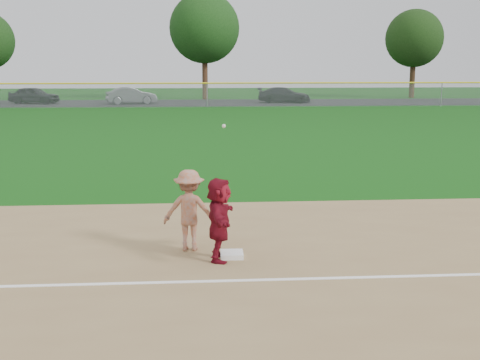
{
  "coord_description": "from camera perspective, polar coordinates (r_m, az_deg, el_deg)",
  "views": [
    {
      "loc": [
        -0.85,
        -10.37,
        3.62
      ],
      "look_at": [
        0.0,
        1.5,
        1.3
      ],
      "focal_mm": 45.0,
      "sensor_mm": 36.0,
      "label": 1
    }
  ],
  "objects": [
    {
      "name": "car_right",
      "position": [
        56.46,
        4.21,
        8.04
      ],
      "size": [
        5.15,
        2.77,
        1.42
      ],
      "primitive_type": "imported",
      "rotation": [
        0.0,
        0.0,
        1.4
      ],
      "color": "black",
      "rests_on": "parking_asphalt"
    },
    {
      "name": "first_base_play",
      "position": [
        11.71,
        -4.82,
        -2.86
      ],
      "size": [
        1.24,
        0.78,
        2.5
      ],
      "color": "gray",
      "rests_on": "infield_dirt"
    },
    {
      "name": "base_runner",
      "position": [
        11.08,
        -1.98,
        -3.74
      ],
      "size": [
        0.6,
        1.48,
        1.55
      ],
      "primitive_type": "imported",
      "rotation": [
        0.0,
        0.0,
        1.47
      ],
      "color": "maroon",
      "rests_on": "infield_dirt"
    },
    {
      "name": "car_mid",
      "position": [
        55.62,
        -10.28,
        7.88
      ],
      "size": [
        4.72,
        2.67,
        1.47
      ],
      "primitive_type": "imported",
      "rotation": [
        0.0,
        0.0,
        1.84
      ],
      "color": "#54575C",
      "rests_on": "parking_asphalt"
    },
    {
      "name": "car_left",
      "position": [
        58.01,
        -18.94,
        7.62
      ],
      "size": [
        4.77,
        2.79,
        1.53
      ],
      "primitive_type": "imported",
      "rotation": [
        0.0,
        0.0,
        1.34
      ],
      "color": "black",
      "rests_on": "parking_asphalt"
    },
    {
      "name": "outfield_fence",
      "position": [
        50.41,
        -3.15,
        9.12
      ],
      "size": [
        110.0,
        0.12,
        110.0
      ],
      "color": "#999EA0",
      "rests_on": "ground"
    },
    {
      "name": "parking_asphalt",
      "position": [
        56.49,
        -3.23,
        7.33
      ],
      "size": [
        120.0,
        10.0,
        0.01
      ],
      "primitive_type": "cube",
      "color": "black",
      "rests_on": "ground"
    },
    {
      "name": "tree_2",
      "position": [
        61.97,
        -3.39,
        14.18
      ],
      "size": [
        7.0,
        7.0,
        10.58
      ],
      "color": "#3E2516",
      "rests_on": "ground"
    },
    {
      "name": "ground",
      "position": [
        11.02,
        0.56,
        -8.15
      ],
      "size": [
        160.0,
        160.0,
        0.0
      ],
      "primitive_type": "plane",
      "color": "#0F490E",
      "rests_on": "ground"
    },
    {
      "name": "first_base",
      "position": [
        11.43,
        -0.78,
        -7.08
      ],
      "size": [
        0.43,
        0.43,
        0.1
      ],
      "primitive_type": "cube",
      "rotation": [
        0.0,
        0.0,
        -0.02
      ],
      "color": "white",
      "rests_on": "infield_dirt"
    },
    {
      "name": "tree_3",
      "position": [
        67.23,
        16.21,
        12.76
      ],
      "size": [
        6.0,
        6.0,
        9.19
      ],
      "color": "#342112",
      "rests_on": "ground"
    },
    {
      "name": "foul_line",
      "position": [
        10.26,
        0.93,
        -9.48
      ],
      "size": [
        60.0,
        0.1,
        0.01
      ],
      "primitive_type": "cube",
      "color": "white",
      "rests_on": "infield_dirt"
    }
  ]
}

